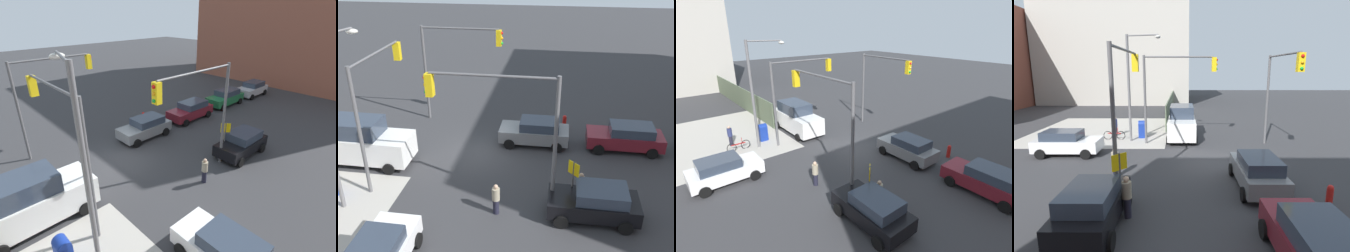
# 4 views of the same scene
# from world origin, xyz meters

# --- Properties ---
(ground_plane) EXTENTS (120.00, 120.00, 0.00)m
(ground_plane) POSITION_xyz_m (0.00, 0.00, 0.00)
(ground_plane) COLOR #333335
(sidewalk_corner) EXTENTS (12.00, 12.00, 0.01)m
(sidewalk_corner) POSITION_xyz_m (9.00, 9.00, 0.01)
(sidewalk_corner) COLOR #ADA89E
(sidewalk_corner) RESTS_ON ground
(construction_fence) EXTENTS (19.76, 0.12, 2.40)m
(construction_fence) POSITION_xyz_m (17.88, 3.20, 1.20)
(construction_fence) COLOR #56664C
(construction_fence) RESTS_ON ground
(traffic_signal_nw_corner) EXTENTS (5.76, 0.36, 6.50)m
(traffic_signal_nw_corner) POSITION_xyz_m (-2.29, 4.50, 4.65)
(traffic_signal_nw_corner) COLOR #59595B
(traffic_signal_nw_corner) RESTS_ON ground
(traffic_signal_se_corner) EXTENTS (5.41, 0.36, 6.50)m
(traffic_signal_se_corner) POSITION_xyz_m (2.44, -4.50, 4.63)
(traffic_signal_se_corner) COLOR #59595B
(traffic_signal_se_corner) RESTS_ON ground
(traffic_signal_ne_corner) EXTENTS (0.36, 5.38, 6.50)m
(traffic_signal_ne_corner) POSITION_xyz_m (4.50, 2.45, 4.62)
(traffic_signal_ne_corner) COLOR #59595B
(traffic_signal_ne_corner) RESTS_ON ground
(street_lamp_corner) EXTENTS (0.97, 2.61, 8.00)m
(street_lamp_corner) POSITION_xyz_m (5.11, 5.44, 4.70)
(street_lamp_corner) COLOR slate
(street_lamp_corner) RESTS_ON ground
(warning_sign_two_way) EXTENTS (0.48, 0.48, 2.40)m
(warning_sign_two_way) POSITION_xyz_m (-5.40, 4.12, 1.64)
(warning_sign_two_way) COLOR #4C4C4C
(warning_sign_two_way) RESTS_ON ground
(mailbox_blue) EXTENTS (0.56, 0.64, 1.43)m
(mailbox_blue) POSITION_xyz_m (6.20, 5.00, 0.76)
(mailbox_blue) COLOR navy
(mailbox_blue) RESTS_ON ground
(fire_hydrant) EXTENTS (0.26, 0.26, 0.94)m
(fire_hydrant) POSITION_xyz_m (-5.00, -4.20, 0.49)
(fire_hydrant) COLOR red
(fire_hydrant) RESTS_ON ground
(hatchback_white) EXTENTS (2.02, 4.15, 1.62)m
(hatchback_white) POSITION_xyz_m (1.69, 9.28, 0.84)
(hatchback_white) COLOR white
(hatchback_white) RESTS_ON ground
(coupe_maroon) EXTENTS (4.43, 2.02, 1.62)m
(coupe_maroon) POSITION_xyz_m (-8.64, -1.85, 0.84)
(coupe_maroon) COLOR maroon
(coupe_maroon) RESTS_ON ground
(sedan_gray) EXTENTS (4.18, 2.02, 1.62)m
(sedan_gray) POSITION_xyz_m (-3.24, -1.75, 0.84)
(sedan_gray) COLOR slate
(sedan_gray) RESTS_ON ground
(coupe_black) EXTENTS (4.01, 2.02, 1.62)m
(coupe_black) POSITION_xyz_m (-6.41, 4.85, 0.84)
(coupe_black) COLOR black
(coupe_black) RESTS_ON ground
(van_white_delivery) EXTENTS (5.40, 2.32, 2.62)m
(van_white_delivery) POSITION_xyz_m (6.20, 1.80, 1.28)
(van_white_delivery) COLOR white
(van_white_delivery) RESTS_ON ground
(pedestrian_crossing) EXTENTS (0.36, 0.36, 1.64)m
(pedestrian_crossing) POSITION_xyz_m (-5.80, 3.80, 0.85)
(pedestrian_crossing) COLOR #9E937A
(pedestrian_crossing) RESTS_ON ground
(pedestrian_waiting) EXTENTS (0.36, 0.36, 1.66)m
(pedestrian_waiting) POSITION_xyz_m (6.80, 7.40, 0.86)
(pedestrian_waiting) COLOR navy
(pedestrian_waiting) RESTS_ON ground
(pedestrian_walking_north) EXTENTS (0.36, 0.36, 1.56)m
(pedestrian_walking_north) POSITION_xyz_m (-2.00, 5.20, 0.81)
(pedestrian_walking_north) COLOR #9E937A
(pedestrian_walking_north) RESTS_ON ground
(bicycle_leaning_on_fence) EXTENTS (0.05, 1.75, 0.97)m
(bicycle_leaning_on_fence) POSITION_xyz_m (5.60, 7.20, 0.35)
(bicycle_leaning_on_fence) COLOR black
(bicycle_leaning_on_fence) RESTS_ON ground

